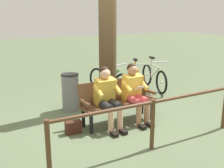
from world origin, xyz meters
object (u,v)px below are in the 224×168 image
at_px(tree_trunk, 108,26).
at_px(litter_bin, 70,92).
at_px(bicycle_green, 110,81).
at_px(bench, 117,98).
at_px(handbag, 73,127).
at_px(person_reading, 135,90).
at_px(bicycle_red, 154,77).
at_px(bicycle_silver, 136,80).
at_px(person_companion, 107,95).

xyz_separation_m(tree_trunk, litter_bin, (0.89, -0.15, -1.47)).
bearing_deg(litter_bin, bicycle_green, -152.61).
relative_size(bench, handbag, 5.41).
relative_size(person_reading, bicycle_green, 0.74).
bearing_deg(bicycle_red, bicycle_silver, -72.45).
height_order(bicycle_red, bicycle_silver, same).
relative_size(litter_bin, bicycle_silver, 0.55).
height_order(person_reading, person_companion, same).
height_order(person_reading, litter_bin, person_reading).
bearing_deg(bicycle_silver, bicycle_red, 118.72).
height_order(person_reading, bicycle_green, person_reading).
height_order(tree_trunk, litter_bin, tree_trunk).
relative_size(litter_bin, bicycle_red, 0.52).
relative_size(person_companion, tree_trunk, 0.32).
xyz_separation_m(bench, tree_trunk, (-0.29, -0.96, 1.39)).
xyz_separation_m(person_companion, bicycle_silver, (-1.81, -1.77, -0.30)).
distance_m(person_companion, litter_bin, 1.34).
height_order(litter_bin, bicycle_green, bicycle_green).
distance_m(bicycle_red, bicycle_silver, 0.66).
bearing_deg(litter_bin, bicycle_silver, -167.07).
bearing_deg(bicycle_silver, person_companion, -22.11).
bearing_deg(handbag, bicycle_red, -150.63).
bearing_deg(person_companion, litter_bin, -80.17).
xyz_separation_m(handbag, litter_bin, (-0.40, -1.24, 0.31)).
bearing_deg(bench, tree_trunk, -109.57).
distance_m(bench, bicycle_silver, 2.19).
relative_size(tree_trunk, bicycle_silver, 2.43).
relative_size(person_reading, tree_trunk, 0.32).
bearing_deg(bicycle_silver, person_reading, -10.45).
height_order(person_companion, bicycle_green, person_companion).
distance_m(bench, handbag, 1.08).
distance_m(person_companion, bicycle_silver, 2.55).
bearing_deg(person_companion, bicycle_red, -146.38).
height_order(handbag, litter_bin, litter_bin).
bearing_deg(bench, handbag, 4.59).
distance_m(bench, bicycle_red, 2.72).
xyz_separation_m(tree_trunk, bicycle_silver, (-1.21, -0.63, -1.54)).
bearing_deg(bicycle_red, bicycle_green, -85.12).
relative_size(person_reading, bicycle_red, 0.73).
height_order(bench, bicycle_green, bicycle_green).
bearing_deg(bench, bicycle_green, -116.31).
distance_m(tree_trunk, bicycle_red, 2.52).
distance_m(bench, bicycle_green, 2.00).
bearing_deg(bicycle_red, litter_bin, -66.46).
distance_m(person_reading, handbag, 1.44).
xyz_separation_m(bicycle_silver, bicycle_green, (0.71, -0.24, 0.00)).
height_order(person_reading, tree_trunk, tree_trunk).
bearing_deg(tree_trunk, person_companion, 62.20).
distance_m(bench, person_companion, 0.39).
bearing_deg(person_reading, bench, -27.28).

